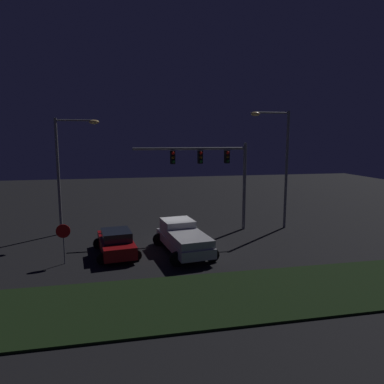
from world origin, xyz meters
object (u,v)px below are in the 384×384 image
at_px(street_lamp_left, 67,162).
at_px(stop_sign, 63,236).
at_px(car_sedan, 116,242).
at_px(traffic_signal_gantry, 213,165).
at_px(street_lamp_right, 280,156).
at_px(pickup_truck, 183,236).

height_order(street_lamp_left, stop_sign, street_lamp_left).
xyz_separation_m(car_sedan, traffic_signal_gantry, (6.99, 4.14, 4.16)).
bearing_deg(traffic_signal_gantry, car_sedan, -149.36).
height_order(traffic_signal_gantry, stop_sign, traffic_signal_gantry).
bearing_deg(traffic_signal_gantry, street_lamp_right, -2.64).
distance_m(car_sedan, traffic_signal_gantry, 9.13).
relative_size(street_lamp_right, stop_sign, 3.96).
relative_size(pickup_truck, car_sedan, 1.22).
distance_m(street_lamp_left, stop_sign, 7.45).
bearing_deg(street_lamp_left, traffic_signal_gantry, -7.22).
distance_m(pickup_truck, street_lamp_left, 10.20).
bearing_deg(street_lamp_right, car_sedan, -162.05).
xyz_separation_m(pickup_truck, car_sedan, (-3.94, 0.39, -0.26)).
distance_m(pickup_truck, car_sedan, 3.96).
bearing_deg(stop_sign, street_lamp_right, 18.44).
height_order(pickup_truck, street_lamp_left, street_lamp_left).
height_order(street_lamp_left, street_lamp_right, street_lamp_right).
height_order(traffic_signal_gantry, street_lamp_right, street_lamp_right).
bearing_deg(pickup_truck, car_sedan, 76.43).
bearing_deg(street_lamp_right, street_lamp_left, 174.28).
bearing_deg(car_sedan, traffic_signal_gantry, -67.00).
relative_size(car_sedan, street_lamp_right, 0.52).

